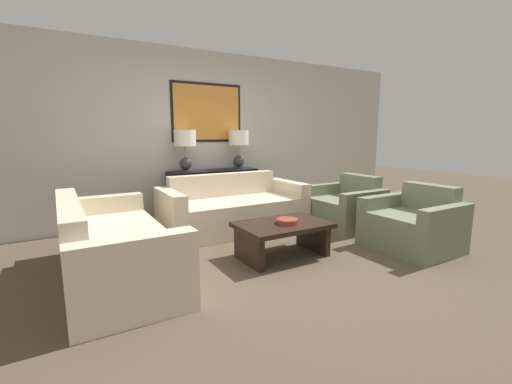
{
  "coord_description": "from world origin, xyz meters",
  "views": [
    {
      "loc": [
        -2.16,
        -2.93,
        1.38
      ],
      "look_at": [
        -0.01,
        0.71,
        0.65
      ],
      "focal_mm": 24.0,
      "sensor_mm": 36.0,
      "label": 1
    }
  ],
  "objects_px": {
    "table_lamp_right": "(239,143)",
    "armchair_near_back_wall": "(344,208)",
    "couch_by_side": "(112,249)",
    "decorative_bowl": "(287,221)",
    "couch_by_back_wall": "(233,210)",
    "table_lamp_left": "(185,144)",
    "console_table": "(214,195)",
    "armchair_near_camera": "(413,226)",
    "coffee_table": "(283,232)"
  },
  "relations": [
    {
      "from": "table_lamp_right",
      "to": "armchair_near_back_wall",
      "type": "relative_size",
      "value": 0.65
    },
    {
      "from": "couch_by_side",
      "to": "decorative_bowl",
      "type": "bearing_deg",
      "value": -13.06
    },
    {
      "from": "couch_by_side",
      "to": "decorative_bowl",
      "type": "distance_m",
      "value": 1.81
    },
    {
      "from": "couch_by_back_wall",
      "to": "table_lamp_left",
      "type": "bearing_deg",
      "value": 123.4
    },
    {
      "from": "table_lamp_right",
      "to": "couch_by_side",
      "type": "height_order",
      "value": "table_lamp_right"
    },
    {
      "from": "decorative_bowl",
      "to": "armchair_near_back_wall",
      "type": "height_order",
      "value": "armchair_near_back_wall"
    },
    {
      "from": "table_lamp_left",
      "to": "couch_by_back_wall",
      "type": "height_order",
      "value": "table_lamp_left"
    },
    {
      "from": "console_table",
      "to": "armchair_near_back_wall",
      "type": "bearing_deg",
      "value": -43.07
    },
    {
      "from": "table_lamp_right",
      "to": "decorative_bowl",
      "type": "bearing_deg",
      "value": -102.81
    },
    {
      "from": "table_lamp_right",
      "to": "console_table",
      "type": "bearing_deg",
      "value": 180.0
    },
    {
      "from": "table_lamp_right",
      "to": "couch_by_side",
      "type": "relative_size",
      "value": 0.3
    },
    {
      "from": "decorative_bowl",
      "to": "console_table",
      "type": "bearing_deg",
      "value": 89.9
    },
    {
      "from": "armchair_near_back_wall",
      "to": "armchair_near_camera",
      "type": "height_order",
      "value": "same"
    },
    {
      "from": "couch_by_back_wall",
      "to": "armchair_near_back_wall",
      "type": "bearing_deg",
      "value": -25.33
    },
    {
      "from": "couch_by_back_wall",
      "to": "decorative_bowl",
      "type": "relative_size",
      "value": 8.4
    },
    {
      "from": "table_lamp_left",
      "to": "couch_by_side",
      "type": "distance_m",
      "value": 2.26
    },
    {
      "from": "coffee_table",
      "to": "armchair_near_camera",
      "type": "distance_m",
      "value": 1.61
    },
    {
      "from": "couch_by_back_wall",
      "to": "coffee_table",
      "type": "height_order",
      "value": "couch_by_back_wall"
    },
    {
      "from": "table_lamp_right",
      "to": "armchair_near_camera",
      "type": "height_order",
      "value": "table_lamp_right"
    },
    {
      "from": "coffee_table",
      "to": "armchair_near_camera",
      "type": "height_order",
      "value": "armchair_near_camera"
    },
    {
      "from": "table_lamp_left",
      "to": "couch_by_back_wall",
      "type": "distance_m",
      "value": 1.24
    },
    {
      "from": "table_lamp_right",
      "to": "armchair_near_back_wall",
      "type": "xyz_separation_m",
      "value": [
        1.03,
        -1.39,
        -0.94
      ]
    },
    {
      "from": "table_lamp_right",
      "to": "table_lamp_left",
      "type": "bearing_deg",
      "value": 180.0
    },
    {
      "from": "decorative_bowl",
      "to": "table_lamp_right",
      "type": "bearing_deg",
      "value": 77.19
    },
    {
      "from": "console_table",
      "to": "armchair_near_back_wall",
      "type": "relative_size",
      "value": 1.5
    },
    {
      "from": "coffee_table",
      "to": "armchair_near_back_wall",
      "type": "height_order",
      "value": "armchair_near_back_wall"
    },
    {
      "from": "console_table",
      "to": "armchair_near_back_wall",
      "type": "height_order",
      "value": "console_table"
    },
    {
      "from": "armchair_near_back_wall",
      "to": "coffee_table",
      "type": "bearing_deg",
      "value": -159.52
    },
    {
      "from": "decorative_bowl",
      "to": "armchair_near_camera",
      "type": "height_order",
      "value": "armchair_near_camera"
    },
    {
      "from": "armchair_near_camera",
      "to": "armchair_near_back_wall",
      "type": "bearing_deg",
      "value": 90.0
    },
    {
      "from": "couch_by_back_wall",
      "to": "couch_by_side",
      "type": "height_order",
      "value": "same"
    },
    {
      "from": "table_lamp_left",
      "to": "couch_by_back_wall",
      "type": "xyz_separation_m",
      "value": [
        0.45,
        -0.68,
        -0.94
      ]
    },
    {
      "from": "table_lamp_left",
      "to": "decorative_bowl",
      "type": "height_order",
      "value": "table_lamp_left"
    },
    {
      "from": "armchair_near_back_wall",
      "to": "console_table",
      "type": "bearing_deg",
      "value": 136.93
    },
    {
      "from": "table_lamp_right",
      "to": "couch_by_back_wall",
      "type": "height_order",
      "value": "table_lamp_right"
    },
    {
      "from": "console_table",
      "to": "table_lamp_right",
      "type": "height_order",
      "value": "table_lamp_right"
    },
    {
      "from": "armchair_near_camera",
      "to": "table_lamp_right",
      "type": "bearing_deg",
      "value": 112.33
    },
    {
      "from": "armchair_near_back_wall",
      "to": "armchair_near_camera",
      "type": "distance_m",
      "value": 1.13
    },
    {
      "from": "coffee_table",
      "to": "armchair_near_back_wall",
      "type": "distance_m",
      "value": 1.61
    },
    {
      "from": "table_lamp_right",
      "to": "coffee_table",
      "type": "distance_m",
      "value": 2.22
    },
    {
      "from": "table_lamp_left",
      "to": "coffee_table",
      "type": "distance_m",
      "value": 2.21
    },
    {
      "from": "table_lamp_right",
      "to": "armchair_near_back_wall",
      "type": "height_order",
      "value": "table_lamp_right"
    },
    {
      "from": "couch_by_side",
      "to": "armchair_near_camera",
      "type": "bearing_deg",
      "value": -15.84
    },
    {
      "from": "armchair_near_camera",
      "to": "table_lamp_left",
      "type": "bearing_deg",
      "value": 127.59
    },
    {
      "from": "console_table",
      "to": "couch_by_back_wall",
      "type": "bearing_deg",
      "value": -90.0
    },
    {
      "from": "table_lamp_left",
      "to": "couch_by_back_wall",
      "type": "bearing_deg",
      "value": -56.6
    },
    {
      "from": "armchair_near_back_wall",
      "to": "armchair_near_camera",
      "type": "relative_size",
      "value": 1.0
    },
    {
      "from": "table_lamp_right",
      "to": "couch_by_back_wall",
      "type": "relative_size",
      "value": 0.3
    },
    {
      "from": "console_table",
      "to": "coffee_table",
      "type": "bearing_deg",
      "value": -90.71
    },
    {
      "from": "couch_by_back_wall",
      "to": "couch_by_side",
      "type": "bearing_deg",
      "value": -152.64
    }
  ]
}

